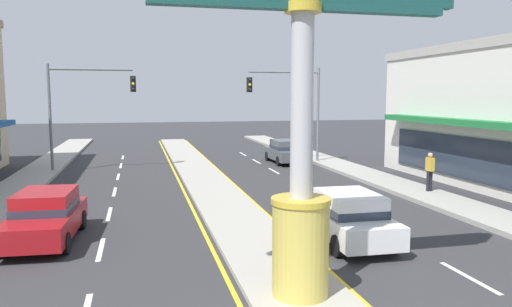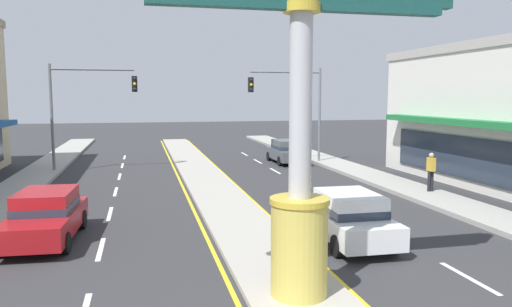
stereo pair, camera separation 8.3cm
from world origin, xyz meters
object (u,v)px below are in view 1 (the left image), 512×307
at_px(district_sign, 302,109).
at_px(traffic_light_right_side, 293,98).
at_px(sedan_far_right_lane, 46,216).
at_px(sedan_near_left_lane, 285,151).
at_px(pedestrian_near_kerb, 430,169).
at_px(traffic_light_left_side, 82,99).
at_px(sedan_near_right_lane, 348,216).

bearing_deg(district_sign, traffic_light_right_side, 72.75).
bearing_deg(district_sign, sedan_far_right_lane, 135.65).
xyz_separation_m(district_sign, sedan_near_left_lane, (6.08, 21.13, -3.33)).
height_order(traffic_light_right_side, pedestrian_near_kerb, traffic_light_right_side).
bearing_deg(traffic_light_right_side, traffic_light_left_side, -178.20).
bearing_deg(district_sign, sedan_near_right_lane, 53.54).
bearing_deg(sedan_far_right_lane, pedestrian_near_kerb, 12.97).
height_order(sedan_near_right_lane, pedestrian_near_kerb, pedestrian_near_kerb).
relative_size(traffic_light_right_side, pedestrian_near_kerb, 3.60).
relative_size(district_sign, sedan_near_right_lane, 1.77).
distance_m(sedan_far_right_lane, pedestrian_near_kerb, 15.71).
distance_m(traffic_light_right_side, sedan_near_right_lane, 17.46).
distance_m(district_sign, pedestrian_near_kerb, 13.55).
xyz_separation_m(sedan_near_right_lane, sedan_far_right_lane, (-8.85, 2.18, 0.00)).
distance_m(traffic_light_left_side, sedan_near_left_lane, 12.96).
distance_m(district_sign, sedan_far_right_lane, 9.13).
bearing_deg(traffic_light_left_side, sedan_near_right_lane, -60.77).
relative_size(traffic_light_right_side, sedan_near_left_lane, 1.44).
height_order(sedan_far_right_lane, sedan_near_left_lane, same).
bearing_deg(pedestrian_near_kerb, sedan_far_right_lane, -167.03).
distance_m(district_sign, sedan_near_left_lane, 22.24).
height_order(traffic_light_left_side, sedan_far_right_lane, traffic_light_left_side).
xyz_separation_m(sedan_far_right_lane, sedan_near_left_lane, (12.16, 15.19, 0.00)).
bearing_deg(sedan_near_left_lane, traffic_light_left_side, -175.25).
height_order(sedan_far_right_lane, pedestrian_near_kerb, pedestrian_near_kerb).
xyz_separation_m(traffic_light_right_side, sedan_near_right_lane, (-3.59, -16.74, -3.46)).
distance_m(traffic_light_left_side, sedan_near_right_lane, 19.04).
bearing_deg(pedestrian_near_kerb, traffic_light_right_side, 104.56).
bearing_deg(district_sign, traffic_light_left_side, 107.57).
bearing_deg(sedan_near_right_lane, traffic_light_left_side, 119.23).
bearing_deg(sedan_far_right_lane, traffic_light_right_side, 49.48).
bearing_deg(sedan_far_right_lane, district_sign, -44.35).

